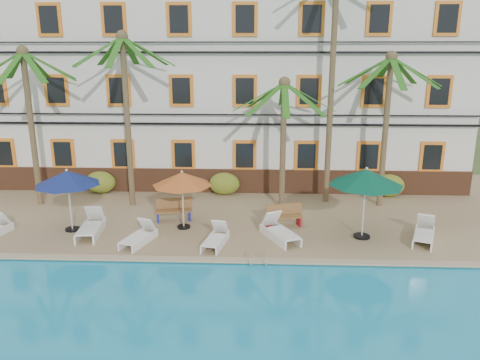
{
  "coord_description": "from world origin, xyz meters",
  "views": [
    {
      "loc": [
        2.19,
        -15.31,
        7.1
      ],
      "look_at": [
        1.44,
        3.0,
        2.0
      ],
      "focal_mm": 35.0,
      "sensor_mm": 36.0,
      "label": 1
    }
  ],
  "objects_px": {
    "palm_d": "(333,57)",
    "umbrella_blue": "(67,178)",
    "palm_c": "(284,123)",
    "bench_right": "(283,215)",
    "palm_b": "(126,96)",
    "umbrella_red": "(182,179)",
    "palm_a": "(29,104)",
    "lounger_b": "(91,226)",
    "lounger_d": "(216,238)",
    "lounger_e": "(279,231)",
    "bench_left": "(174,209)",
    "pool_ladder": "(259,263)",
    "lounger_f": "(424,233)",
    "lounger_c": "(139,236)",
    "umbrella_green": "(366,178)",
    "palm_e": "(387,107)"
  },
  "relations": [
    {
      "from": "palm_e",
      "to": "bench_left",
      "type": "bearing_deg",
      "value": -165.74
    },
    {
      "from": "umbrella_green",
      "to": "pool_ladder",
      "type": "bearing_deg",
      "value": -148.86
    },
    {
      "from": "lounger_b",
      "to": "bench_right",
      "type": "xyz_separation_m",
      "value": [
        7.43,
        1.09,
        0.15
      ]
    },
    {
      "from": "pool_ladder",
      "to": "lounger_b",
      "type": "bearing_deg",
      "value": 160.51
    },
    {
      "from": "umbrella_green",
      "to": "lounger_f",
      "type": "bearing_deg",
      "value": -5.91
    },
    {
      "from": "palm_e",
      "to": "lounger_f",
      "type": "relative_size",
      "value": 3.37
    },
    {
      "from": "lounger_c",
      "to": "lounger_f",
      "type": "distance_m",
      "value": 10.55
    },
    {
      "from": "lounger_f",
      "to": "lounger_b",
      "type": "bearing_deg",
      "value": 179.29
    },
    {
      "from": "umbrella_blue",
      "to": "lounger_b",
      "type": "height_order",
      "value": "umbrella_blue"
    },
    {
      "from": "lounger_d",
      "to": "pool_ladder",
      "type": "height_order",
      "value": "lounger_d"
    },
    {
      "from": "umbrella_red",
      "to": "bench_left",
      "type": "distance_m",
      "value": 1.85
    },
    {
      "from": "palm_b",
      "to": "bench_right",
      "type": "relative_size",
      "value": 4.87
    },
    {
      "from": "palm_d",
      "to": "bench_left",
      "type": "height_order",
      "value": "palm_d"
    },
    {
      "from": "lounger_d",
      "to": "palm_d",
      "type": "bearing_deg",
      "value": 48.69
    },
    {
      "from": "palm_c",
      "to": "lounger_e",
      "type": "relative_size",
      "value": 2.74
    },
    {
      "from": "pool_ladder",
      "to": "umbrella_blue",
      "type": "bearing_deg",
      "value": 160.24
    },
    {
      "from": "palm_b",
      "to": "bench_right",
      "type": "height_order",
      "value": "palm_b"
    },
    {
      "from": "lounger_c",
      "to": "bench_left",
      "type": "height_order",
      "value": "bench_left"
    },
    {
      "from": "palm_d",
      "to": "umbrella_red",
      "type": "bearing_deg",
      "value": -149.16
    },
    {
      "from": "palm_d",
      "to": "lounger_c",
      "type": "distance_m",
      "value": 11.14
    },
    {
      "from": "umbrella_blue",
      "to": "lounger_b",
      "type": "bearing_deg",
      "value": -21.63
    },
    {
      "from": "lounger_d",
      "to": "umbrella_green",
      "type": "bearing_deg",
      "value": 9.85
    },
    {
      "from": "bench_right",
      "to": "pool_ladder",
      "type": "height_order",
      "value": "bench_right"
    },
    {
      "from": "palm_c",
      "to": "umbrella_blue",
      "type": "xyz_separation_m",
      "value": [
        -8.37,
        -3.21,
        -1.7
      ]
    },
    {
      "from": "palm_c",
      "to": "palm_e",
      "type": "height_order",
      "value": "palm_e"
    },
    {
      "from": "umbrella_green",
      "to": "lounger_f",
      "type": "relative_size",
      "value": 1.36
    },
    {
      "from": "umbrella_red",
      "to": "palm_a",
      "type": "bearing_deg",
      "value": 159.19
    },
    {
      "from": "palm_c",
      "to": "palm_e",
      "type": "bearing_deg",
      "value": 5.1
    },
    {
      "from": "lounger_e",
      "to": "bench_left",
      "type": "height_order",
      "value": "lounger_e"
    },
    {
      "from": "palm_c",
      "to": "umbrella_blue",
      "type": "bearing_deg",
      "value": -159.03
    },
    {
      "from": "umbrella_blue",
      "to": "lounger_c",
      "type": "height_order",
      "value": "umbrella_blue"
    },
    {
      "from": "lounger_c",
      "to": "bench_left",
      "type": "relative_size",
      "value": 1.18
    },
    {
      "from": "lounger_d",
      "to": "lounger_e",
      "type": "bearing_deg",
      "value": 16.1
    },
    {
      "from": "palm_a",
      "to": "lounger_d",
      "type": "xyz_separation_m",
      "value": [
        8.51,
        -4.36,
        -4.33
      ]
    },
    {
      "from": "palm_b",
      "to": "bench_right",
      "type": "xyz_separation_m",
      "value": [
        6.76,
        -2.47,
        -4.48
      ]
    },
    {
      "from": "palm_d",
      "to": "umbrella_blue",
      "type": "xyz_separation_m",
      "value": [
        -10.48,
        -4.11,
        -4.44
      ]
    },
    {
      "from": "palm_c",
      "to": "lounger_d",
      "type": "distance_m",
      "value": 6.25
    },
    {
      "from": "palm_e",
      "to": "umbrella_blue",
      "type": "xyz_separation_m",
      "value": [
        -12.85,
        -3.61,
        -2.34
      ]
    },
    {
      "from": "palm_a",
      "to": "pool_ladder",
      "type": "distance_m",
      "value": 12.48
    },
    {
      "from": "umbrella_red",
      "to": "lounger_c",
      "type": "relative_size",
      "value": 1.27
    },
    {
      "from": "lounger_c",
      "to": "bench_right",
      "type": "xyz_separation_m",
      "value": [
        5.37,
        1.89,
        0.2
      ]
    },
    {
      "from": "palm_a",
      "to": "lounger_f",
      "type": "bearing_deg",
      "value": -12.68
    },
    {
      "from": "palm_b",
      "to": "umbrella_blue",
      "type": "xyz_separation_m",
      "value": [
        -1.56,
        -3.21,
        -2.82
      ]
    },
    {
      "from": "umbrella_blue",
      "to": "pool_ladder",
      "type": "distance_m",
      "value": 8.09
    },
    {
      "from": "palm_d",
      "to": "lounger_f",
      "type": "height_order",
      "value": "palm_d"
    },
    {
      "from": "bench_right",
      "to": "palm_d",
      "type": "bearing_deg",
      "value": 57.39
    },
    {
      "from": "lounger_c",
      "to": "lounger_e",
      "type": "bearing_deg",
      "value": 6.53
    },
    {
      "from": "palm_a",
      "to": "umbrella_red",
      "type": "xyz_separation_m",
      "value": [
        7.07,
        -2.69,
        -2.58
      ]
    },
    {
      "from": "lounger_e",
      "to": "lounger_d",
      "type": "bearing_deg",
      "value": -163.9
    },
    {
      "from": "umbrella_blue",
      "to": "bench_right",
      "type": "bearing_deg",
      "value": 5.08
    }
  ]
}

